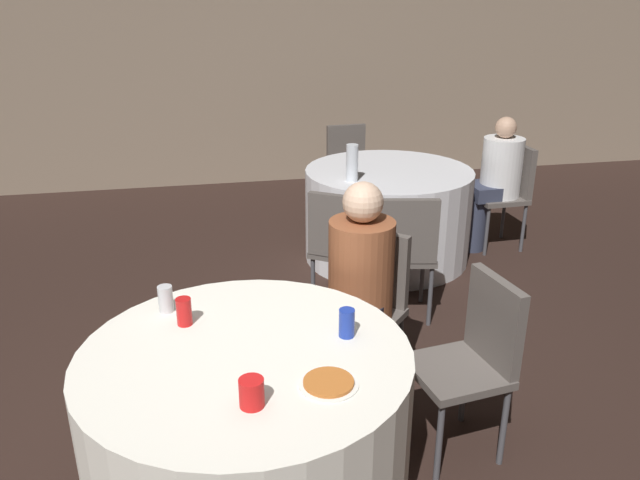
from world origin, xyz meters
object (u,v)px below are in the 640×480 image
(table_far, at_px, (387,214))
(soda_can_silver, at_px, (166,299))
(person_floral_shirt, at_px, (355,293))
(chair_near_northeast, at_px, (368,295))
(chair_far_north, at_px, (348,162))
(chair_near_east, at_px, (475,350))
(chair_far_south, at_px, (405,246))
(chair_far_southwest, at_px, (341,241))
(pizza_plate_near, at_px, (329,383))
(bottle_far, at_px, (352,163))
(table_near, at_px, (249,430))
(soda_can_red, at_px, (184,312))
(soda_can_blue, at_px, (347,323))
(person_white_shirt, at_px, (492,183))
(chair_far_east, at_px, (509,186))

(table_far, height_order, soda_can_silver, soda_can_silver)
(table_far, xyz_separation_m, person_floral_shirt, (-0.75, -1.82, 0.24))
(chair_near_northeast, height_order, chair_far_north, same)
(chair_near_east, bearing_deg, chair_far_south, -12.43)
(table_far, distance_m, chair_far_southwest, 1.10)
(pizza_plate_near, height_order, bottle_far, bottle_far)
(chair_far_north, distance_m, chair_far_south, 2.15)
(table_near, xyz_separation_m, soda_can_red, (-0.23, 0.28, 0.44))
(chair_near_east, bearing_deg, pizza_plate_near, 110.57)
(table_far, bearing_deg, soda_can_blue, -111.10)
(chair_near_northeast, bearing_deg, chair_near_east, 160.50)
(person_white_shirt, distance_m, bottle_far, 1.36)
(chair_far_southwest, relative_size, bottle_far, 3.18)
(pizza_plate_near, bearing_deg, chair_near_northeast, 67.20)
(chair_far_south, distance_m, soda_can_red, 1.83)
(chair_near_east, relative_size, soda_can_red, 7.28)
(chair_far_south, relative_size, bottle_far, 3.18)
(table_near, bearing_deg, chair_far_south, 50.95)
(bottle_far, bearing_deg, chair_far_south, -78.81)
(table_far, relative_size, person_white_shirt, 1.19)
(person_white_shirt, bearing_deg, chair_far_southwest, 119.37)
(pizza_plate_near, bearing_deg, person_floral_shirt, 70.17)
(chair_far_south, bearing_deg, chair_far_north, 97.42)
(chair_near_east, bearing_deg, bottle_far, -6.42)
(chair_far_east, bearing_deg, bottle_far, 99.12)
(chair_near_east, xyz_separation_m, chair_far_north, (0.23, 3.42, 0.00))
(chair_near_east, height_order, chair_far_north, same)
(table_near, xyz_separation_m, soda_can_silver, (-0.31, 0.41, 0.44))
(chair_near_northeast, bearing_deg, chair_far_north, -58.96)
(table_far, distance_m, soda_can_blue, 2.66)
(chair_near_east, bearing_deg, table_near, 90.00)
(table_near, xyz_separation_m, chair_far_south, (1.16, 1.43, 0.16))
(chair_near_east, xyz_separation_m, person_floral_shirt, (-0.44, 0.52, 0.08))
(person_white_shirt, xyz_separation_m, soda_can_blue, (-1.87, -2.49, 0.24))
(person_white_shirt, relative_size, soda_can_silver, 9.30)
(chair_far_east, height_order, soda_can_silver, chair_far_east)
(soda_can_blue, height_order, soda_can_silver, same)
(soda_can_red, bearing_deg, table_near, -50.22)
(chair_near_east, bearing_deg, chair_near_northeast, 19.50)
(chair_far_east, height_order, soda_can_blue, chair_far_east)
(person_floral_shirt, bearing_deg, chair_near_northeast, -90.00)
(soda_can_red, bearing_deg, chair_far_southwest, 52.87)
(chair_far_south, distance_m, soda_can_blue, 1.59)
(table_near, height_order, table_far, same)
(chair_far_south, bearing_deg, chair_near_northeast, -112.76)
(chair_near_east, bearing_deg, soda_can_red, 76.38)
(table_far, bearing_deg, bottle_far, -146.21)
(soda_can_blue, xyz_separation_m, soda_can_silver, (-0.74, 0.37, 0.00))
(chair_far_east, xyz_separation_m, person_floral_shirt, (-1.83, -1.85, 0.08))
(soda_can_silver, bearing_deg, person_white_shirt, 39.09)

